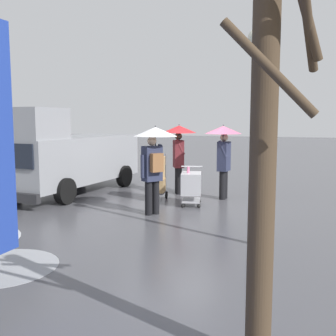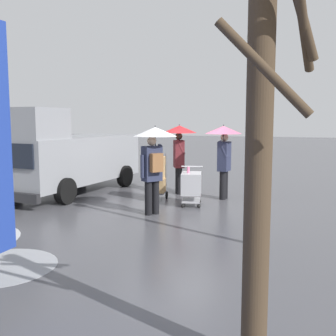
# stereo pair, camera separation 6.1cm
# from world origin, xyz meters

# --- Properties ---
(ground_plane) EXTENTS (90.00, 90.00, 0.00)m
(ground_plane) POSITION_xyz_m (0.00, 0.00, 0.00)
(ground_plane) COLOR #4C4C51
(slush_patch_under_van) EXTENTS (1.76, 1.76, 0.01)m
(slush_patch_under_van) POSITION_xyz_m (0.82, 5.47, 0.00)
(slush_patch_under_van) COLOR #999BA0
(slush_patch_under_van) RESTS_ON ground
(cargo_van_parked_right) EXTENTS (2.41, 5.44, 2.60)m
(cargo_van_parked_right) POSITION_xyz_m (3.55, -0.28, 1.18)
(cargo_van_parked_right) COLOR gray
(cargo_van_parked_right) RESTS_ON ground
(shopping_cart_vendor) EXTENTS (0.75, 0.93, 1.04)m
(shopping_cart_vendor) POSITION_xyz_m (-0.60, 0.07, 0.57)
(shopping_cart_vendor) COLOR #B2B2B7
(shopping_cart_vendor) RESTS_ON ground
(hand_dolly_boxes) EXTENTS (0.63, 0.78, 1.32)m
(hand_dolly_boxes) POSITION_xyz_m (0.55, -0.29, 0.70)
(hand_dolly_boxes) COLOR #515156
(hand_dolly_boxes) RESTS_ON ground
(pedestrian_pink_side) EXTENTS (1.04, 1.04, 2.15)m
(pedestrian_pink_side) POSITION_xyz_m (-0.06, 1.34, 1.57)
(pedestrian_pink_side) COLOR black
(pedestrian_pink_side) RESTS_ON ground
(pedestrian_black_side) EXTENTS (1.04, 1.04, 2.15)m
(pedestrian_black_side) POSITION_xyz_m (0.25, -1.40, 1.58)
(pedestrian_black_side) COLOR black
(pedestrian_black_side) RESTS_ON ground
(pedestrian_white_side) EXTENTS (1.04, 1.04, 2.15)m
(pedestrian_white_side) POSITION_xyz_m (-1.21, -1.07, 1.58)
(pedestrian_white_side) COLOR black
(pedestrian_white_side) RESTS_ON ground
(bare_tree_near) EXTENTS (0.79, 0.79, 3.79)m
(bare_tree_near) POSITION_xyz_m (-3.31, 6.65, 1.79)
(bare_tree_near) COLOR #423323
(bare_tree_near) RESTS_ON ground
(street_lamp) EXTENTS (0.28, 0.28, 3.86)m
(street_lamp) POSITION_xyz_m (-2.64, 2.89, 2.37)
(street_lamp) COLOR #2D2D33
(street_lamp) RESTS_ON ground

